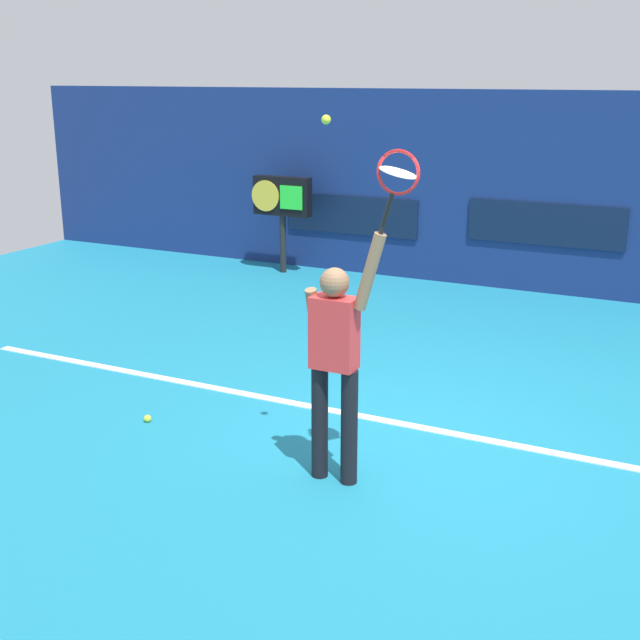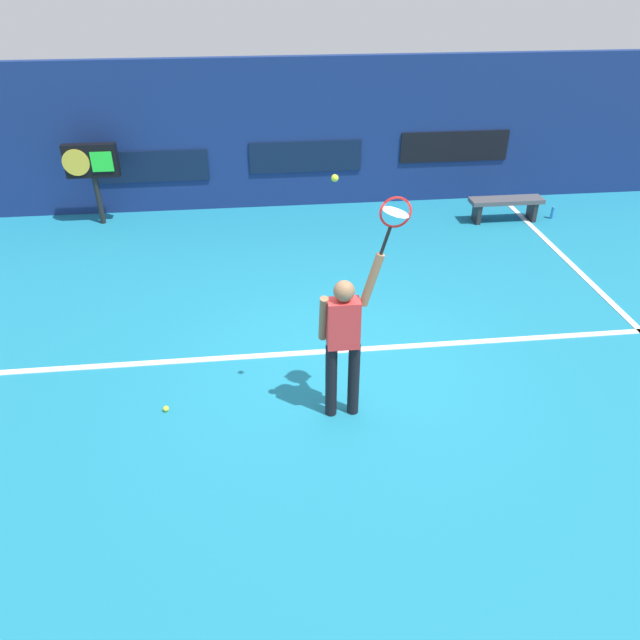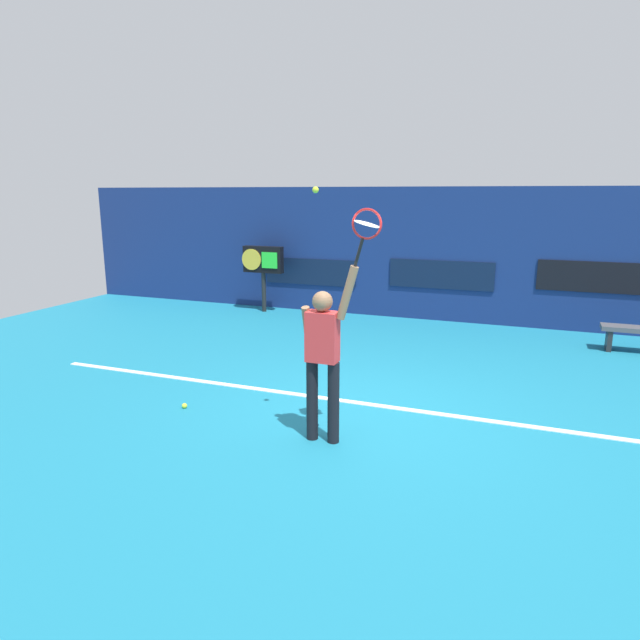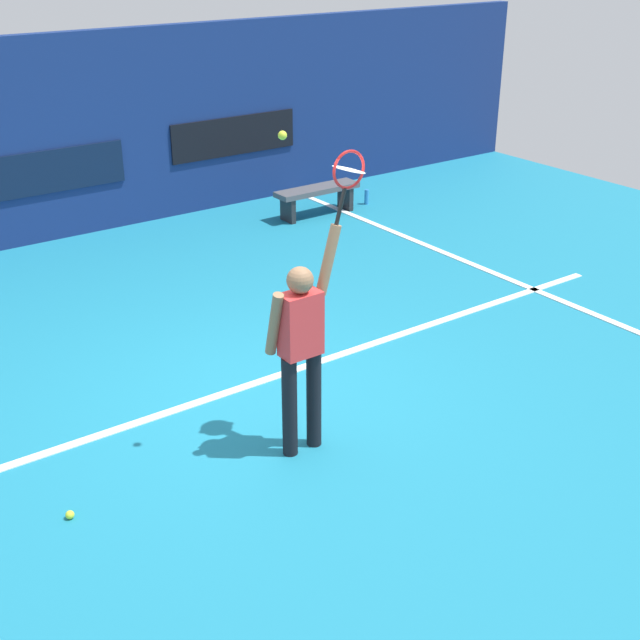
% 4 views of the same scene
% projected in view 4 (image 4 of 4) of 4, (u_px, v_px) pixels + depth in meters
% --- Properties ---
extents(ground_plane, '(18.00, 18.00, 0.00)m').
position_uv_depth(ground_plane, '(267.00, 399.00, 8.18)').
color(ground_plane, teal).
extents(back_wall, '(18.00, 0.20, 2.83)m').
position_uv_depth(back_wall, '(42.00, 141.00, 11.80)').
color(back_wall, navy).
rests_on(back_wall, ground_plane).
extents(sponsor_banner_center, '(2.20, 0.03, 0.60)m').
position_uv_depth(sponsor_banner_center, '(49.00, 172.00, 11.88)').
color(sponsor_banner_center, '#0C1933').
extents(sponsor_banner_starboard, '(2.20, 0.03, 0.60)m').
position_uv_depth(sponsor_banner_starboard, '(234.00, 136.00, 13.43)').
color(sponsor_banner_starboard, black).
extents(court_baseline, '(10.00, 0.10, 0.01)m').
position_uv_depth(court_baseline, '(250.00, 385.00, 8.42)').
color(court_baseline, white).
rests_on(court_baseline, ground_plane).
extents(court_sideline, '(0.10, 7.00, 0.01)m').
position_uv_depth(court_sideline, '(441.00, 252.00, 11.85)').
color(court_sideline, white).
rests_on(court_sideline, ground_plane).
extents(tennis_player, '(0.64, 0.31, 1.98)m').
position_uv_depth(tennis_player, '(301.00, 344.00, 6.99)').
color(tennis_player, black).
rests_on(tennis_player, ground_plane).
extents(tennis_racket, '(0.39, 0.27, 0.63)m').
position_uv_depth(tennis_racket, '(348.00, 174.00, 6.66)').
color(tennis_racket, black).
extents(tennis_ball, '(0.07, 0.07, 0.07)m').
position_uv_depth(tennis_ball, '(282.00, 135.00, 6.25)').
color(tennis_ball, '#CCE033').
extents(court_bench, '(1.40, 0.36, 0.45)m').
position_uv_depth(court_bench, '(317.00, 194.00, 13.22)').
color(court_bench, '#4C4C51').
rests_on(court_bench, ground_plane).
extents(water_bottle, '(0.07, 0.07, 0.24)m').
position_uv_depth(water_bottle, '(367.00, 197.00, 13.83)').
color(water_bottle, '#338CD8').
rests_on(water_bottle, ground_plane).
extents(spare_ball, '(0.07, 0.07, 0.07)m').
position_uv_depth(spare_ball, '(70.00, 515.00, 6.53)').
color(spare_ball, '#CCE033').
rests_on(spare_ball, ground_plane).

